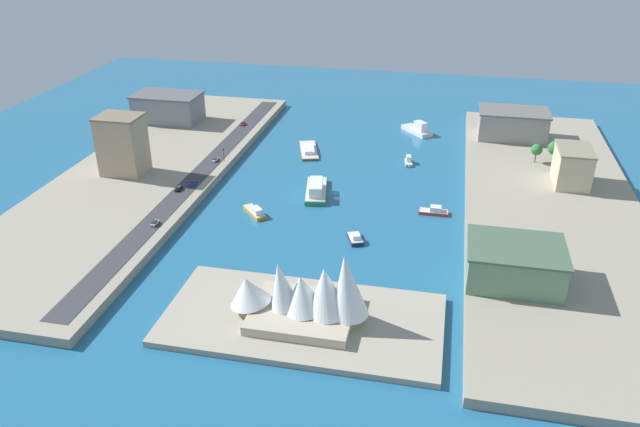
{
  "coord_description": "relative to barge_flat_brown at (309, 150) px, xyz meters",
  "views": [
    {
      "loc": [
        -44.26,
        243.11,
        115.22
      ],
      "look_at": [
        1.82,
        27.35,
        3.35
      ],
      "focal_mm": 34.95,
      "sensor_mm": 36.0,
      "label": 1
    }
  ],
  "objects": [
    {
      "name": "traffic_light_waterfront",
      "position": [
        34.53,
        29.42,
        6.75
      ],
      "size": [
        0.36,
        0.36,
        6.5
      ],
      "color": "black",
      "rests_on": "quay_east"
    },
    {
      "name": "park_tree_cluster",
      "position": [
        -116.37,
        -4.97,
        8.07
      ],
      "size": [
        15.45,
        13.18,
        9.07
      ],
      "color": "brown",
      "rests_on": "quay_west"
    },
    {
      "name": "quay_west",
      "position": [
        -113.31,
        46.2,
        0.69
      ],
      "size": [
        70.0,
        240.0,
        3.44
      ],
      "primitive_type": "cube",
      "color": "#9E937F",
      "rests_on": "ground_plane"
    },
    {
      "name": "pickup_red",
      "position": [
        42.69,
        -23.01,
        3.32
      ],
      "size": [
        2.06,
        4.75,
        1.56
      ],
      "color": "black",
      "rests_on": "road_strip"
    },
    {
      "name": "warehouse_low_gray",
      "position": [
        85.62,
        -22.17,
        10.09
      ],
      "size": [
        36.32,
        22.9,
        15.3
      ],
      "color": "gray",
      "rests_on": "quay_east"
    },
    {
      "name": "apartment_midrise_tan",
      "position": [
        73.7,
        51.31,
        15.86
      ],
      "size": [
        19.31,
        15.76,
        26.83
      ],
      "color": "tan",
      "rests_on": "quay_east"
    },
    {
      "name": "barge_flat_brown",
      "position": [
        0.0,
        0.0,
        0.0
      ],
      "size": [
        15.8,
        27.77,
        2.89
      ],
      "color": "brown",
      "rests_on": "ground_plane"
    },
    {
      "name": "patrol_launch_navy",
      "position": [
        -37.94,
        86.6,
        0.07
      ],
      "size": [
        7.66,
        10.71,
        3.24
      ],
      "color": "#1E284C",
      "rests_on": "ground_plane"
    },
    {
      "name": "carpark_squat_concrete",
      "position": [
        -100.98,
        -33.9,
        9.7
      ],
      "size": [
        35.43,
        22.84,
        14.53
      ],
      "color": "gray",
      "rests_on": "quay_west"
    },
    {
      "name": "water_taxi_orange",
      "position": [
        5.58,
        73.43,
        0.29
      ],
      "size": [
        12.4,
        13.17,
        3.75
      ],
      "color": "orange",
      "rests_on": "ground_plane"
    },
    {
      "name": "peninsula_point",
      "position": [
        -30.34,
        139.81,
        -0.03
      ],
      "size": [
        84.45,
        42.19,
        2.0
      ],
      "primitive_type": "cube",
      "color": "#A89E89",
      "rests_on": "ground_plane"
    },
    {
      "name": "quay_east",
      "position": [
        66.52,
        46.2,
        0.69
      ],
      "size": [
        70.0,
        240.0,
        3.44
      ],
      "primitive_type": "cube",
      "color": "#9E937F",
      "rests_on": "ground_plane"
    },
    {
      "name": "opera_landmark",
      "position": [
        -32.21,
        139.81,
        9.54
      ],
      "size": [
        43.93,
        25.46,
        23.6
      ],
      "color": "#BCAD93",
      "rests_on": "peninsula_point"
    },
    {
      "name": "office_block_beige",
      "position": [
        -122.53,
        22.31,
        10.66
      ],
      "size": [
        14.56,
        21.98,
        16.44
      ],
      "color": "#C6B793",
      "rests_on": "quay_west"
    },
    {
      "name": "van_white",
      "position": [
        38.67,
        30.37,
        3.27
      ],
      "size": [
        1.91,
        4.74,
        1.43
      ],
      "color": "black",
      "rests_on": "road_strip"
    },
    {
      "name": "ferry_green_doubledeck",
      "position": [
        -14.67,
        49.17,
        1.37
      ],
      "size": [
        13.42,
        28.55,
        6.56
      ],
      "color": "#2D8C4C",
      "rests_on": "ground_plane"
    },
    {
      "name": "hatchback_blue",
      "position": [
        38.58,
        57.88,
        3.4
      ],
      "size": [
        2.1,
        4.69,
        1.74
      ],
      "color": "black",
      "rests_on": "road_strip"
    },
    {
      "name": "road_strip",
      "position": [
        40.31,
        46.2,
        2.48
      ],
      "size": [
        9.2,
        228.0,
        0.15
      ],
      "primitive_type": "cube",
      "color": "#38383D",
      "rests_on": "quay_east"
    },
    {
      "name": "ferry_white_commuter",
      "position": [
        -52.08,
        -39.85,
        1.22
      ],
      "size": [
        17.96,
        19.24,
        7.11
      ],
      "color": "silver",
      "rests_on": "ground_plane"
    },
    {
      "name": "sedan_silver",
      "position": [
        38.32,
        96.54,
        3.35
      ],
      "size": [
        2.12,
        4.61,
        1.6
      ],
      "color": "black",
      "rests_on": "road_strip"
    },
    {
      "name": "suv_black",
      "position": [
        42.19,
        64.9,
        3.33
      ],
      "size": [
        1.86,
        4.89,
        1.58
      ],
      "color": "black",
      "rests_on": "road_strip"
    },
    {
      "name": "tugboat_red",
      "position": [
        -65.86,
        57.49,
        0.15
      ],
      "size": [
        12.86,
        4.58,
        3.35
      ],
      "color": "red",
      "rests_on": "ground_plane"
    },
    {
      "name": "ground_plane",
      "position": [
        -23.39,
        46.2,
        -1.03
      ],
      "size": [
        440.0,
        440.0,
        0.0
      ],
      "primitive_type": "plane",
      "color": "#23668E"
    },
    {
      "name": "yacht_sleek_gray",
      "position": [
        -51.05,
        5.65,
        0.3
      ],
      "size": [
        4.61,
        10.18,
        3.78
      ],
      "color": "#999EA3",
      "rests_on": "ground_plane"
    },
    {
      "name": "terminal_long_green",
      "position": [
        -93.35,
        107.75,
        8.84
      ],
      "size": [
        31.1,
        24.72,
        12.81
      ],
      "color": "slate",
      "rests_on": "quay_west"
    }
  ]
}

